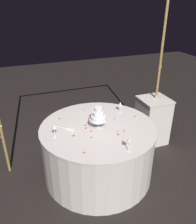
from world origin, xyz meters
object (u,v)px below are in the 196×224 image
at_px(side_table, 152,120).
at_px(wine_glass_2, 120,105).
at_px(decorative_arch, 85,51).
at_px(tiered_cake, 98,116).
at_px(wine_glass_0, 54,127).
at_px(cake_knife, 64,127).
at_px(main_table, 98,151).
at_px(wine_glass_1, 129,140).

xyz_separation_m(side_table, wine_glass_2, (-0.66, -0.15, 0.45)).
distance_m(decorative_arch, tiered_cake, 0.82).
relative_size(wine_glass_0, cake_knife, 0.69).
height_order(main_table, wine_glass_1, wine_glass_1).
relative_size(decorative_arch, side_table, 3.14).
distance_m(main_table, wine_glass_1, 0.75).
relative_size(main_table, side_table, 1.90).
bearing_deg(wine_glass_2, cake_knife, -168.47).
relative_size(decorative_arch, tiered_cake, 8.77).
distance_m(decorative_arch, main_table, 1.27).
distance_m(wine_glass_0, wine_glass_1, 0.84).
bearing_deg(cake_knife, wine_glass_2, 11.53).
bearing_deg(wine_glass_0, tiered_cake, 3.34).
bearing_deg(decorative_arch, wine_glass_0, -136.56).
height_order(main_table, cake_knife, cake_knife).
height_order(decorative_arch, side_table, decorative_arch).
relative_size(wine_glass_1, wine_glass_2, 1.15).
distance_m(wine_glass_2, cake_knife, 0.84).
distance_m(wine_glass_1, cake_knife, 0.86).
height_order(decorative_arch, main_table, decorative_arch).
bearing_deg(wine_glass_0, side_table, 16.44).
xyz_separation_m(main_table, side_table, (1.08, 0.43, 0.01)).
distance_m(tiered_cake, wine_glass_0, 0.54).
relative_size(wine_glass_1, cake_knife, 0.70).
distance_m(side_table, wine_glass_0, 1.75).
relative_size(tiered_cake, wine_glass_2, 1.87).
bearing_deg(decorative_arch, wine_glass_2, -23.11).
height_order(decorative_arch, cake_knife, decorative_arch).
xyz_separation_m(decorative_arch, wine_glass_0, (-0.54, -0.51, -0.70)).
xyz_separation_m(tiered_cake, cake_knife, (-0.39, 0.13, -0.15)).
xyz_separation_m(tiered_cake, wine_glass_2, (0.43, 0.29, -0.05)).
xyz_separation_m(decorative_arch, side_table, (1.08, -0.03, -1.17)).
height_order(wine_glass_0, cake_knife, wine_glass_0).
bearing_deg(cake_knife, wine_glass_0, -132.55).
distance_m(main_table, wine_glass_2, 0.69).
xyz_separation_m(side_table, cake_knife, (-1.47, -0.32, 0.35)).
bearing_deg(tiered_cake, decorative_arch, 89.95).
height_order(decorative_arch, wine_glass_2, decorative_arch).
height_order(side_table, wine_glass_1, wine_glass_1).
height_order(wine_glass_0, wine_glass_2, wine_glass_0).
bearing_deg(wine_glass_1, tiered_cake, 102.59).
xyz_separation_m(main_table, wine_glass_1, (0.12, -0.57, 0.48)).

